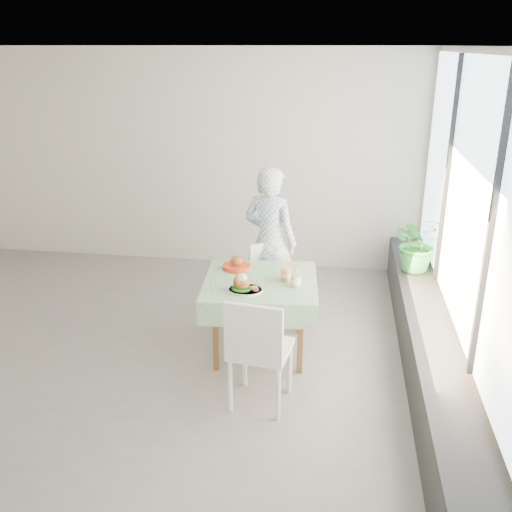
% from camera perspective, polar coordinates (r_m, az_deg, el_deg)
% --- Properties ---
extents(floor, '(6.00, 6.00, 0.00)m').
position_cam_1_polar(floor, '(5.82, -12.20, -8.97)').
color(floor, '#64625F').
rests_on(floor, ground).
extents(ceiling, '(6.00, 6.00, 0.00)m').
position_cam_1_polar(ceiling, '(5.10, -14.66, 19.66)').
color(ceiling, white).
rests_on(ceiling, ground).
extents(wall_back, '(6.00, 0.02, 2.80)m').
position_cam_1_polar(wall_back, '(7.60, -6.38, 9.57)').
color(wall_back, beige).
rests_on(wall_back, ground).
extents(wall_right, '(0.02, 5.00, 2.80)m').
position_cam_1_polar(wall_right, '(5.03, 20.39, 2.78)').
color(wall_right, beige).
rests_on(wall_right, ground).
extents(window_pane, '(0.01, 4.80, 2.18)m').
position_cam_1_polar(window_pane, '(4.95, 20.40, 5.56)').
color(window_pane, '#D1E0F9').
rests_on(window_pane, ground).
extents(window_ledge, '(0.40, 4.80, 0.50)m').
position_cam_1_polar(window_ledge, '(5.43, 16.81, -8.73)').
color(window_ledge, black).
rests_on(window_ledge, ground).
extents(cafe_table, '(1.13, 1.13, 0.74)m').
position_cam_1_polar(cafe_table, '(5.45, 0.44, -5.16)').
color(cafe_table, brown).
rests_on(cafe_table, ground).
extents(chair_far, '(0.54, 0.54, 0.84)m').
position_cam_1_polar(chair_far, '(6.11, 1.66, -4.28)').
color(chair_far, white).
rests_on(chair_far, ground).
extents(chair_near, '(0.52, 0.52, 0.98)m').
position_cam_1_polar(chair_near, '(4.76, 0.42, -11.43)').
color(chair_near, white).
rests_on(chair_near, ground).
extents(diner, '(0.70, 0.57, 1.66)m').
position_cam_1_polar(diner, '(6.11, 1.41, 1.44)').
color(diner, '#82A0D0').
rests_on(diner, ground).
extents(main_dish, '(0.31, 0.31, 0.16)m').
position_cam_1_polar(main_dish, '(5.09, -1.29, -2.95)').
color(main_dish, white).
rests_on(main_dish, cafe_table).
extents(juice_cup_orange, '(0.11, 0.11, 0.30)m').
position_cam_1_polar(juice_cup_orange, '(5.31, 3.01, -1.76)').
color(juice_cup_orange, white).
rests_on(juice_cup_orange, cafe_table).
extents(juice_cup_lemonade, '(0.10, 0.10, 0.29)m').
position_cam_1_polar(juice_cup_lemonade, '(5.19, 3.99, -2.33)').
color(juice_cup_lemonade, white).
rests_on(juice_cup_lemonade, cafe_table).
extents(second_dish, '(0.27, 0.27, 0.13)m').
position_cam_1_polar(second_dish, '(5.59, -1.97, -0.92)').
color(second_dish, red).
rests_on(second_dish, cafe_table).
extents(potted_plant, '(0.73, 0.69, 0.63)m').
position_cam_1_polar(potted_plant, '(6.36, 15.91, 1.30)').
color(potted_plant, '#2B812F').
rests_on(potted_plant, window_ledge).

